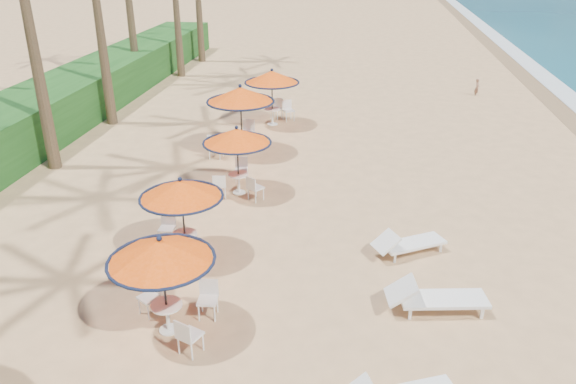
# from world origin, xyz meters

# --- Properties ---
(ground) EXTENTS (160.00, 160.00, 0.00)m
(ground) POSITION_xyz_m (0.00, 0.00, 0.00)
(ground) COLOR tan
(ground) RESTS_ON ground
(scrub_hedge) EXTENTS (3.00, 40.00, 1.80)m
(scrub_hedge) POSITION_xyz_m (-13.50, 11.00, 0.90)
(scrub_hedge) COLOR #194716
(scrub_hedge) RESTS_ON ground
(station_0) EXTENTS (2.11, 2.11, 2.20)m
(station_0) POSITION_xyz_m (-4.49, 0.18, 1.61)
(station_0) COLOR black
(station_0) RESTS_ON ground
(station_1) EXTENTS (2.04, 2.04, 2.13)m
(station_1) POSITION_xyz_m (-5.08, 3.08, 1.63)
(station_1) COLOR black
(station_1) RESTS_ON ground
(station_2) EXTENTS (2.10, 2.16, 2.19)m
(station_2) POSITION_xyz_m (-4.56, 6.95, 1.60)
(station_2) COLOR black
(station_2) RESTS_ON ground
(station_3) EXTENTS (2.46, 2.46, 2.57)m
(station_3) POSITION_xyz_m (-5.26, 10.51, 1.96)
(station_3) COLOR black
(station_3) RESTS_ON ground
(station_4) EXTENTS (2.29, 2.35, 2.39)m
(station_4) POSITION_xyz_m (-4.61, 14.09, 1.82)
(station_4) COLOR black
(station_4) RESTS_ON ground
(lounger_mid) EXTENTS (2.23, 1.01, 0.77)m
(lounger_mid) POSITION_xyz_m (0.84, 1.54, 0.36)
(lounger_mid) COLOR white
(lounger_mid) RESTS_ON ground
(lounger_far) EXTENTS (1.95, 1.46, 0.68)m
(lounger_far) POSITION_xyz_m (0.42, 3.87, 0.32)
(lounger_far) COLOR white
(lounger_far) RESTS_ON ground
(person) EXTENTS (0.32, 0.39, 0.91)m
(person) POSITION_xyz_m (4.75, 20.08, 0.45)
(person) COLOR brown
(person) RESTS_ON ground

